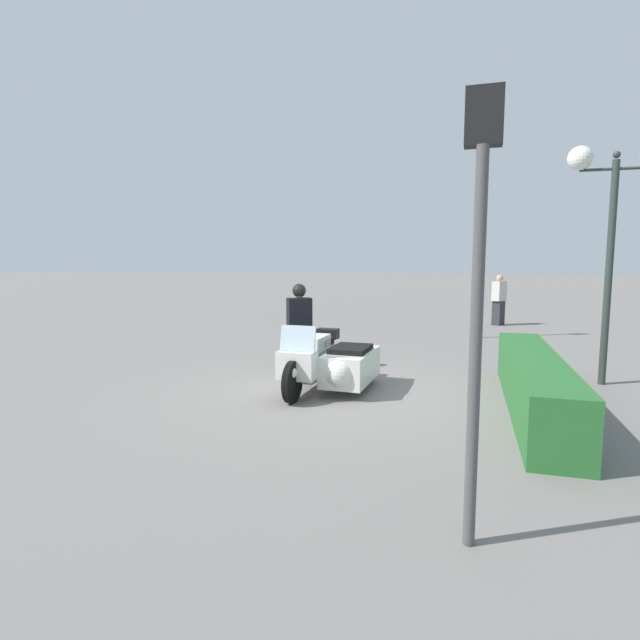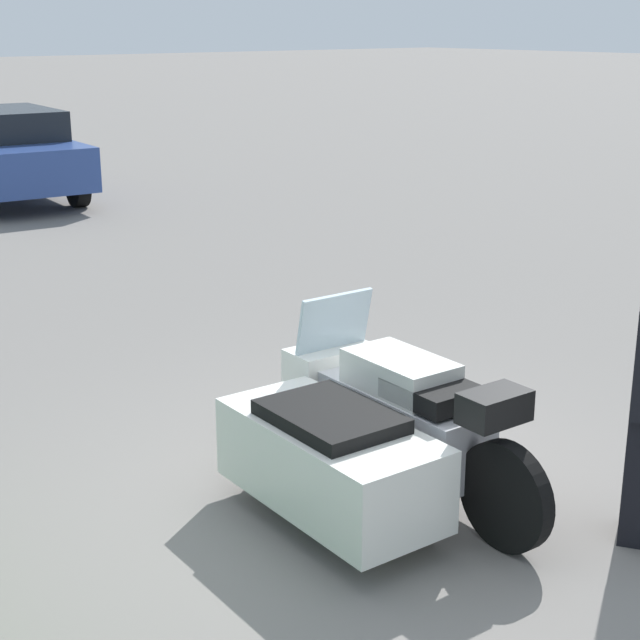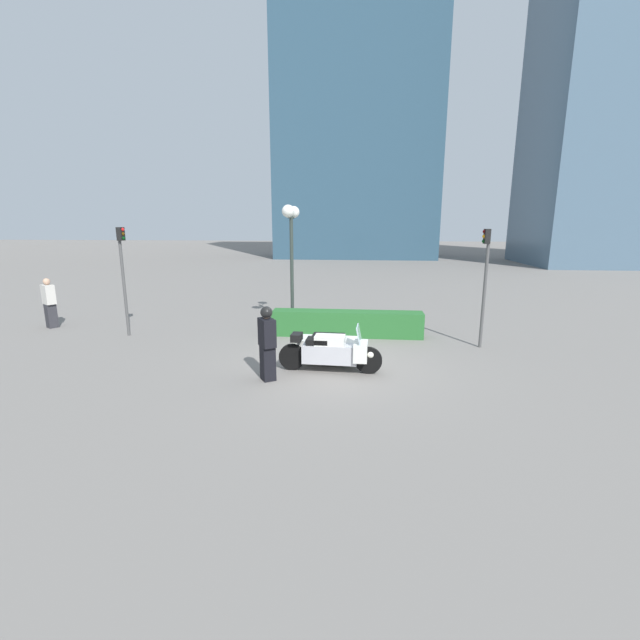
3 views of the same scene
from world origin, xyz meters
name	(u,v)px [view 2 (image 2 of 3)]	position (x,y,z in m)	size (l,w,h in m)	color
ground_plane	(344,502)	(0.00, 0.00, 0.00)	(160.00, 160.00, 0.00)	slate
police_motorcycle	(353,433)	(-0.02, -0.05, 0.46)	(2.49, 1.35, 1.16)	black
parked_car_background	(2,152)	(11.89, -2.54, 0.80)	(4.32, 2.17, 1.51)	#2D478C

